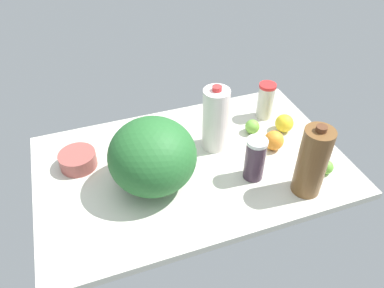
{
  "coord_description": "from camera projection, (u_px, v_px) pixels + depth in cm",
  "views": [
    {
      "loc": [
        -36.09,
        -101.97,
        103.88
      ],
      "look_at": [
        0.0,
        0.0,
        13.0
      ],
      "focal_mm": 35.0,
      "sensor_mm": 36.0,
      "label": 1
    }
  ],
  "objects": [
    {
      "name": "tumbler_cup",
      "position": [
        266.0,
        101.0,
        1.67
      ],
      "size": [
        7.44,
        7.44,
        16.88
      ],
      "color": "beige",
      "rests_on": "countertop"
    },
    {
      "name": "orange_beside_bowl",
      "position": [
        274.0,
        140.0,
        1.52
      ],
      "size": [
        8.11,
        8.11,
        8.11
      ],
      "primitive_type": "sphere",
      "color": "orange",
      "rests_on": "countertop"
    },
    {
      "name": "watermelon",
      "position": [
        152.0,
        156.0,
        1.31
      ],
      "size": [
        31.33,
        31.33,
        26.82
      ],
      "primitive_type": "ellipsoid",
      "color": "#27672E",
      "rests_on": "countertop"
    },
    {
      "name": "chocolate_milk_jug",
      "position": [
        312.0,
        162.0,
        1.28
      ],
      "size": [
        10.36,
        10.36,
        28.85
      ],
      "color": "brown",
      "rests_on": "countertop"
    },
    {
      "name": "lime_near_front",
      "position": [
        326.0,
        167.0,
        1.42
      ],
      "size": [
        5.44,
        5.44,
        5.44
      ],
      "primitive_type": "sphere",
      "color": "#63AD39",
      "rests_on": "countertop"
    },
    {
      "name": "lime_loose",
      "position": [
        252.0,
        127.0,
        1.61
      ],
      "size": [
        6.22,
        6.22,
        6.22
      ],
      "primitive_type": "sphere",
      "color": "#6CB03D",
      "rests_on": "countertop"
    },
    {
      "name": "lemon_far_back",
      "position": [
        284.0,
        123.0,
        1.61
      ],
      "size": [
        7.91,
        7.91,
        7.91
      ],
      "primitive_type": "sphere",
      "color": "yellow",
      "rests_on": "countertop"
    },
    {
      "name": "milk_jug",
      "position": [
        216.0,
        119.0,
        1.48
      ],
      "size": [
        10.5,
        10.5,
        28.5
      ],
      "color": "white",
      "rests_on": "countertop"
    },
    {
      "name": "mixing_bowl",
      "position": [
        78.0,
        160.0,
        1.45
      ],
      "size": [
        14.26,
        14.26,
        6.12
      ],
      "primitive_type": "cylinder",
      "color": "#9E4D47",
      "rests_on": "countertop"
    },
    {
      "name": "shaker_bottle",
      "position": [
        255.0,
        159.0,
        1.37
      ],
      "size": [
        7.69,
        7.69,
        17.56
      ],
      "color": "#3D293A",
      "rests_on": "countertop"
    },
    {
      "name": "countertop",
      "position": [
        192.0,
        166.0,
        1.49
      ],
      "size": [
        120.0,
        76.0,
        3.0
      ],
      "primitive_type": "cube",
      "color": "beige",
      "rests_on": "ground"
    }
  ]
}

